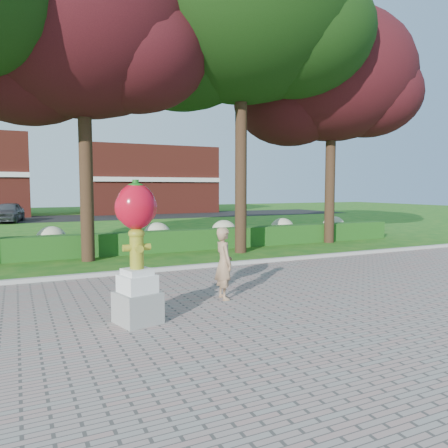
# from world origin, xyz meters

# --- Properties ---
(ground) EXTENTS (100.00, 100.00, 0.00)m
(ground) POSITION_xyz_m (0.00, 0.00, 0.00)
(ground) COLOR #165816
(ground) RESTS_ON ground
(walkway) EXTENTS (40.00, 14.00, 0.04)m
(walkway) POSITION_xyz_m (0.00, -4.00, 0.02)
(walkway) COLOR gray
(walkway) RESTS_ON ground
(curb) EXTENTS (40.00, 0.18, 0.15)m
(curb) POSITION_xyz_m (0.00, 3.00, 0.07)
(curb) COLOR #ADADA5
(curb) RESTS_ON ground
(lawn_hedge) EXTENTS (24.00, 0.70, 0.80)m
(lawn_hedge) POSITION_xyz_m (0.00, 7.00, 0.40)
(lawn_hedge) COLOR #244B15
(lawn_hedge) RESTS_ON ground
(hydrangea_row) EXTENTS (20.10, 1.10, 0.99)m
(hydrangea_row) POSITION_xyz_m (0.57, 8.00, 0.55)
(hydrangea_row) COLOR #BBBC90
(hydrangea_row) RESTS_ON ground
(street) EXTENTS (50.00, 8.00, 0.02)m
(street) POSITION_xyz_m (0.00, 28.00, 0.01)
(street) COLOR black
(street) RESTS_ON ground
(building_right) EXTENTS (12.00, 8.00, 6.40)m
(building_right) POSITION_xyz_m (8.00, 34.00, 3.20)
(building_right) COLOR maroon
(building_right) RESTS_ON ground
(tree_mid_left) EXTENTS (8.25, 7.04, 10.69)m
(tree_mid_left) POSITION_xyz_m (-2.10, 6.08, 7.30)
(tree_mid_left) COLOR black
(tree_mid_left) RESTS_ON ground
(tree_mid_right) EXTENTS (9.75, 8.32, 12.64)m
(tree_mid_right) POSITION_xyz_m (3.38, 5.60, 8.63)
(tree_mid_right) COLOR black
(tree_mid_right) RESTS_ON ground
(tree_far_right) EXTENTS (7.88, 6.72, 10.21)m
(tree_far_right) POSITION_xyz_m (8.40, 6.58, 6.97)
(tree_far_right) COLOR black
(tree_far_right) RESTS_ON ground
(hydrant_sculpture) EXTENTS (0.84, 0.84, 2.54)m
(hydrant_sculpture) POSITION_xyz_m (-2.24, -1.47, 1.39)
(hydrant_sculpture) COLOR gray
(hydrant_sculpture) RESTS_ON walkway
(woman) EXTENTS (0.41, 0.59, 1.56)m
(woman) POSITION_xyz_m (-0.13, -0.62, 0.82)
(woman) COLOR #9F7A5A
(woman) RESTS_ON walkway
(parked_car) EXTENTS (2.43, 4.42, 1.42)m
(parked_car) POSITION_xyz_m (-4.62, 25.45, 0.73)
(parked_car) COLOR #404348
(parked_car) RESTS_ON street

